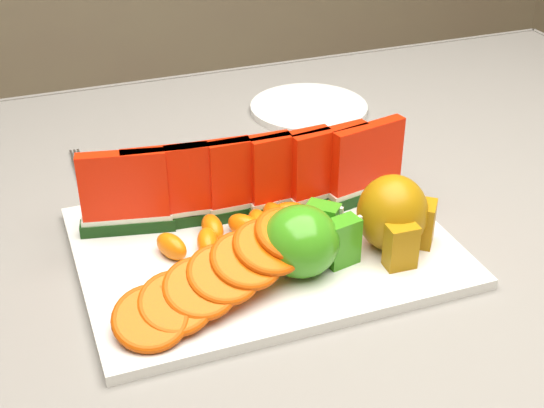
# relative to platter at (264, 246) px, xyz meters

# --- Properties ---
(table) EXTENTS (1.40, 0.90, 0.75)m
(table) POSITION_rel_platter_xyz_m (0.01, 0.03, -0.11)
(table) COLOR #492E1D
(table) RESTS_ON ground
(tablecloth) EXTENTS (1.53, 1.03, 0.20)m
(tablecloth) POSITION_rel_platter_xyz_m (0.01, 0.03, -0.05)
(tablecloth) COLOR slate
(tablecloth) RESTS_ON table
(platter) EXTENTS (0.40, 0.30, 0.01)m
(platter) POSITION_rel_platter_xyz_m (0.00, 0.00, 0.00)
(platter) COLOR silver
(platter) RESTS_ON tablecloth
(apple_cluster) EXTENTS (0.12, 0.10, 0.07)m
(apple_cluster) POSITION_rel_platter_xyz_m (0.03, -0.06, 0.04)
(apple_cluster) COLOR #167E13
(apple_cluster) RESTS_ON platter
(pear_cluster) EXTENTS (0.10, 0.10, 0.08)m
(pear_cluster) POSITION_rel_platter_xyz_m (0.13, -0.06, 0.04)
(pear_cluster) COLOR #935719
(pear_cluster) RESTS_ON platter
(side_plate) EXTENTS (0.20, 0.20, 0.01)m
(side_plate) POSITION_rel_platter_xyz_m (0.20, 0.33, -0.00)
(side_plate) COLOR silver
(side_plate) RESTS_ON tablecloth
(fork) EXTENTS (0.02, 0.20, 0.00)m
(fork) POSITION_rel_platter_xyz_m (-0.16, 0.22, -0.00)
(fork) COLOR silver
(fork) RESTS_ON tablecloth
(watermelon_row) EXTENTS (0.39, 0.07, 0.10)m
(watermelon_row) POSITION_rel_platter_xyz_m (0.01, 0.06, 0.05)
(watermelon_row) COLOR #0B3713
(watermelon_row) RESTS_ON platter
(orange_fan_front) EXTENTS (0.25, 0.14, 0.06)m
(orange_fan_front) POSITION_rel_platter_xyz_m (-0.07, -0.08, 0.04)
(orange_fan_front) COLOR orange
(orange_fan_front) RESTS_ON platter
(orange_fan_back) EXTENTS (0.28, 0.09, 0.04)m
(orange_fan_back) POSITION_rel_platter_xyz_m (-0.02, 0.13, 0.03)
(orange_fan_back) COLOR orange
(orange_fan_back) RESTS_ON platter
(tangerine_segments) EXTENTS (0.22, 0.07, 0.03)m
(tangerine_segments) POSITION_rel_platter_xyz_m (-0.00, 0.02, 0.02)
(tangerine_segments) COLOR #F84C04
(tangerine_segments) RESTS_ON platter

